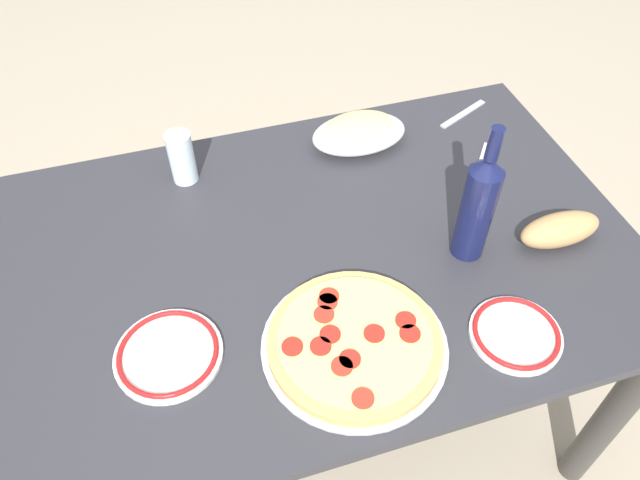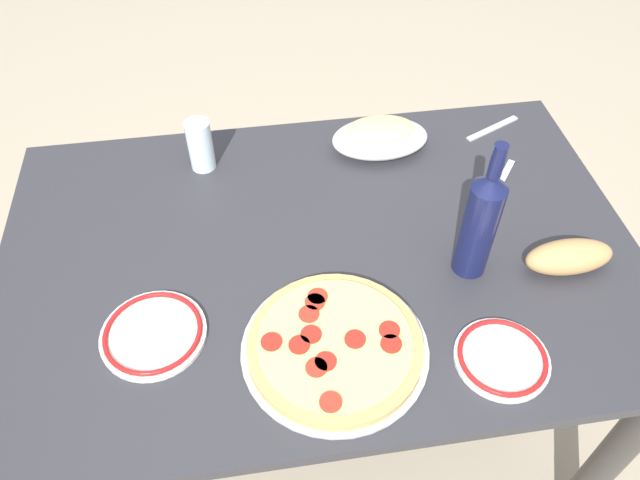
{
  "view_description": "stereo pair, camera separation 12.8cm",
  "coord_description": "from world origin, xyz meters",
  "px_view_note": "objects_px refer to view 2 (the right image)",
  "views": [
    {
      "loc": [
        -0.25,
        -0.82,
        1.71
      ],
      "look_at": [
        0.0,
        0.0,
        0.76
      ],
      "focal_mm": 34.03,
      "sensor_mm": 36.0,
      "label": 1
    },
    {
      "loc": [
        -0.13,
        -0.85,
        1.71
      ],
      "look_at": [
        0.0,
        0.0,
        0.76
      ],
      "focal_mm": 34.03,
      "sensor_mm": 36.0,
      "label": 2
    }
  ],
  "objects_px": {
    "wine_bottle": "(480,223)",
    "baked_pasta_dish": "(380,136)",
    "water_glass": "(200,145)",
    "side_plate_near": "(502,358)",
    "dining_table": "(320,282)",
    "bread_loaf": "(569,257)",
    "pepperoni_pizza": "(335,346)",
    "side_plate_far": "(153,333)"
  },
  "relations": [
    {
      "from": "side_plate_near",
      "to": "side_plate_far",
      "type": "xyz_separation_m",
      "value": [
        -0.64,
        0.15,
        -0.0
      ]
    },
    {
      "from": "water_glass",
      "to": "side_plate_far",
      "type": "bearing_deg",
      "value": -102.35
    },
    {
      "from": "water_glass",
      "to": "bread_loaf",
      "type": "bearing_deg",
      "value": -30.71
    },
    {
      "from": "dining_table",
      "to": "baked_pasta_dish",
      "type": "distance_m",
      "value": 0.4
    },
    {
      "from": "pepperoni_pizza",
      "to": "water_glass",
      "type": "height_order",
      "value": "water_glass"
    },
    {
      "from": "water_glass",
      "to": "side_plate_near",
      "type": "xyz_separation_m",
      "value": [
        0.53,
        -0.63,
        -0.06
      ]
    },
    {
      "from": "wine_bottle",
      "to": "side_plate_near",
      "type": "xyz_separation_m",
      "value": [
        -0.01,
        -0.23,
        -0.12
      ]
    },
    {
      "from": "dining_table",
      "to": "baked_pasta_dish",
      "type": "relative_size",
      "value": 5.71
    },
    {
      "from": "bread_loaf",
      "to": "baked_pasta_dish",
      "type": "bearing_deg",
      "value": 124.56
    },
    {
      "from": "wine_bottle",
      "to": "water_glass",
      "type": "relative_size",
      "value": 2.5
    },
    {
      "from": "pepperoni_pizza",
      "to": "wine_bottle",
      "type": "relative_size",
      "value": 1.09
    },
    {
      "from": "dining_table",
      "to": "side_plate_near",
      "type": "distance_m",
      "value": 0.45
    },
    {
      "from": "dining_table",
      "to": "side_plate_near",
      "type": "xyz_separation_m",
      "value": [
        0.29,
        -0.32,
        0.12
      ]
    },
    {
      "from": "baked_pasta_dish",
      "to": "wine_bottle",
      "type": "bearing_deg",
      "value": -75.74
    },
    {
      "from": "baked_pasta_dish",
      "to": "side_plate_far",
      "type": "relative_size",
      "value": 1.19
    },
    {
      "from": "water_glass",
      "to": "pepperoni_pizza",
      "type": "bearing_deg",
      "value": -67.77
    },
    {
      "from": "wine_bottle",
      "to": "side_plate_far",
      "type": "bearing_deg",
      "value": -173.22
    },
    {
      "from": "wine_bottle",
      "to": "side_plate_far",
      "type": "relative_size",
      "value": 1.6
    },
    {
      "from": "baked_pasta_dish",
      "to": "bread_loaf",
      "type": "bearing_deg",
      "value": -55.44
    },
    {
      "from": "pepperoni_pizza",
      "to": "wine_bottle",
      "type": "bearing_deg",
      "value": 27.09
    },
    {
      "from": "pepperoni_pizza",
      "to": "wine_bottle",
      "type": "height_order",
      "value": "wine_bottle"
    },
    {
      "from": "side_plate_near",
      "to": "pepperoni_pizza",
      "type": "bearing_deg",
      "value": 167.21
    },
    {
      "from": "dining_table",
      "to": "bread_loaf",
      "type": "xyz_separation_m",
      "value": [
        0.5,
        -0.13,
        0.15
      ]
    },
    {
      "from": "water_glass",
      "to": "side_plate_far",
      "type": "height_order",
      "value": "water_glass"
    },
    {
      "from": "water_glass",
      "to": "baked_pasta_dish",
      "type": "bearing_deg",
      "value": -0.29
    },
    {
      "from": "wine_bottle",
      "to": "dining_table",
      "type": "bearing_deg",
      "value": 162.69
    },
    {
      "from": "pepperoni_pizza",
      "to": "water_glass",
      "type": "xyz_separation_m",
      "value": [
        -0.23,
        0.56,
        0.05
      ]
    },
    {
      "from": "side_plate_near",
      "to": "bread_loaf",
      "type": "distance_m",
      "value": 0.29
    },
    {
      "from": "baked_pasta_dish",
      "to": "wine_bottle",
      "type": "relative_size",
      "value": 0.74
    },
    {
      "from": "wine_bottle",
      "to": "side_plate_near",
      "type": "height_order",
      "value": "wine_bottle"
    },
    {
      "from": "side_plate_far",
      "to": "bread_loaf",
      "type": "height_order",
      "value": "bread_loaf"
    },
    {
      "from": "bread_loaf",
      "to": "side_plate_near",
      "type": "bearing_deg",
      "value": -137.03
    },
    {
      "from": "wine_bottle",
      "to": "water_glass",
      "type": "height_order",
      "value": "wine_bottle"
    },
    {
      "from": "water_glass",
      "to": "side_plate_near",
      "type": "bearing_deg",
      "value": -49.95
    },
    {
      "from": "dining_table",
      "to": "bread_loaf",
      "type": "height_order",
      "value": "bread_loaf"
    },
    {
      "from": "bread_loaf",
      "to": "water_glass",
      "type": "bearing_deg",
      "value": 149.29
    },
    {
      "from": "pepperoni_pizza",
      "to": "bread_loaf",
      "type": "xyz_separation_m",
      "value": [
        0.51,
        0.13,
        0.02
      ]
    },
    {
      "from": "wine_bottle",
      "to": "baked_pasta_dish",
      "type": "bearing_deg",
      "value": 104.26
    },
    {
      "from": "pepperoni_pizza",
      "to": "wine_bottle",
      "type": "distance_m",
      "value": 0.37
    },
    {
      "from": "bread_loaf",
      "to": "side_plate_far",
      "type": "bearing_deg",
      "value": -177.07
    },
    {
      "from": "side_plate_near",
      "to": "dining_table",
      "type": "bearing_deg",
      "value": 132.22
    },
    {
      "from": "bread_loaf",
      "to": "dining_table",
      "type": "bearing_deg",
      "value": 165.7
    }
  ]
}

